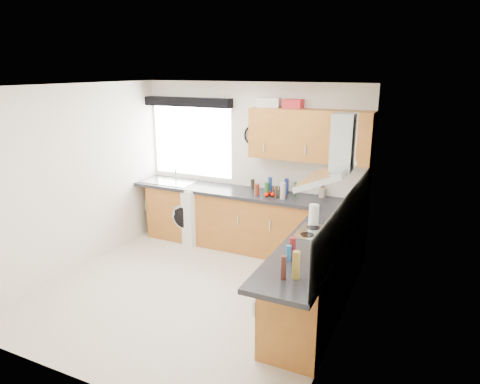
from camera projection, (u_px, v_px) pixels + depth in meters
The scene contains 42 objects.
ground_plane at pixel (193, 291), 5.36m from camera, with size 3.60×3.60×0.00m, color beige.
ceiling at pixel (186, 86), 4.66m from camera, with size 3.60×3.60×0.02m, color white.
wall_back at pixel (251, 165), 6.58m from camera, with size 3.60×0.02×2.50m, color silver.
wall_front at pixel (73, 253), 3.44m from camera, with size 3.60×0.02×2.50m, color silver.
wall_left at pixel (75, 179), 5.74m from camera, with size 0.02×3.60×2.50m, color silver.
wall_right at pixel (344, 217), 4.28m from camera, with size 0.02×3.60×2.50m, color silver.
window at pixel (192, 141), 6.91m from camera, with size 1.40×0.02×1.10m, color silver.
window_blind at pixel (188, 102), 6.66m from camera, with size 1.50×0.18×0.14m, color black.
splashback at pixel (349, 215), 4.56m from camera, with size 0.01×3.00×0.54m, color white.
base_cab_back at pixel (238, 220), 6.59m from camera, with size 3.00×0.58×0.86m, color brown.
base_cab_corner at pixel (341, 237), 5.93m from camera, with size 0.60×0.60×0.86m, color brown.
base_cab_right at pixel (316, 279), 4.75m from camera, with size 0.58×2.10×0.86m, color brown.
worktop_back at pixel (243, 193), 6.42m from camera, with size 3.60×0.62×0.05m, color black.
worktop_right at pixel (313, 246), 4.50m from camera, with size 0.62×2.42×0.05m, color black.
sink at pixel (169, 179), 6.94m from camera, with size 0.84×0.46×0.10m, color #B1BEC5, non-canonical shape.
oven at pixel (319, 273), 4.89m from camera, with size 0.56×0.58×0.85m, color black.
hob_plate at pixel (321, 233), 4.75m from camera, with size 0.52×0.52×0.01m, color #B1BEC5.
extractor_hood at pixel (334, 159), 4.48m from camera, with size 0.52×0.78×0.66m, color #B1BEC5, non-canonical shape.
upper_cabinets at pixel (310, 135), 5.88m from camera, with size 1.70×0.35×0.70m, color brown.
washing_machine at pixel (193, 212), 6.92m from camera, with size 0.61×0.59×0.90m, color silver.
wall_clock at pixel (254, 136), 6.39m from camera, with size 0.32×0.32×0.04m, color black.
casserole at pixel (269, 102), 6.12m from camera, with size 0.32×0.23×0.13m, color silver.
storage_box at pixel (293, 104), 5.97m from camera, with size 0.27×0.22×0.12m, color red.
utensil_pot at pixel (322, 192), 6.10m from camera, with size 0.10×0.10×0.14m, color gray.
kitchen_roll at pixel (314, 215), 4.98m from camera, with size 0.12×0.12×0.25m, color silver.
tomato_cluster at pixel (269, 194), 6.15m from camera, with size 0.15×0.15×0.07m, color red, non-canonical shape.
jar_0 at pixel (286, 186), 6.27m from camera, with size 0.07×0.07×0.22m, color navy.
jar_1 at pixel (281, 192), 6.06m from camera, with size 0.06×0.06×0.17m, color black.
jar_2 at pixel (276, 192), 6.04m from camera, with size 0.04×0.04×0.18m, color black.
jar_3 at pixel (256, 189), 6.24m from camera, with size 0.05×0.05×0.17m, color brown.
jar_4 at pixel (271, 189), 6.29m from camera, with size 0.04×0.04×0.14m, color black.
jar_5 at pixel (257, 190), 6.17m from camera, with size 0.06×0.06×0.17m, color maroon.
jar_6 at pixel (295, 189), 6.14m from camera, with size 0.04×0.04×0.21m, color #1F4D1B.
jar_7 at pixel (273, 191), 6.16m from camera, with size 0.04×0.04×0.15m, color #412F24.
jar_8 at pixel (267, 189), 6.15m from camera, with size 0.07×0.07×0.20m, color #1A4B20.
jar_9 at pixel (270, 186), 6.23m from camera, with size 0.06×0.06×0.25m, color navy.
jar_10 at pixel (253, 184), 6.51m from camera, with size 0.06×0.06×0.16m, color black.
jar_11 at pixel (283, 191), 6.01m from camera, with size 0.08×0.08×0.24m, color #A89A8F.
bottle_0 at pixel (292, 247), 4.14m from camera, with size 0.07×0.07×0.21m, color maroon.
bottle_1 at pixel (296, 265), 3.72m from camera, with size 0.07×0.07×0.25m, color olive.
bottle_2 at pixel (283, 268), 3.71m from camera, with size 0.05×0.05×0.22m, color #3A1914.
bottle_3 at pixel (289, 253), 4.09m from camera, with size 0.05×0.05×0.15m, color #1D5D8B.
Camera 1 is at (2.56, -4.10, 2.68)m, focal length 32.00 mm.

